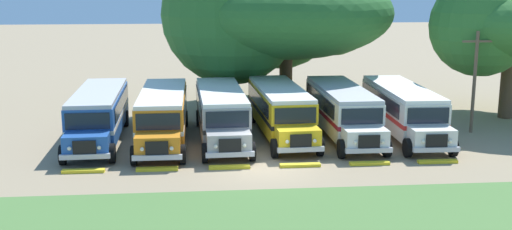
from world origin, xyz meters
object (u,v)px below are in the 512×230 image
Objects in this scene: broad_shade_tree at (277,12)px; utility_pole at (475,79)px; parked_bus_slot_4 at (342,109)px; parked_bus_slot_1 at (163,113)px; parked_bus_slot_5 at (403,108)px; secondary_tree at (505,23)px; parked_bus_slot_0 at (99,113)px; parked_bus_slot_3 at (280,108)px; parked_bus_slot_2 at (221,111)px.

broad_shade_tree reaches higher than utility_pole.
parked_bus_slot_1 is at bearing -88.85° from parked_bus_slot_4.
parked_bus_slot_4 is 0.67× the size of broad_shade_tree.
broad_shade_tree is at bearing -145.46° from parked_bus_slot_5.
parked_bus_slot_5 is 0.95× the size of secondary_tree.
parked_bus_slot_0 is at bearing -97.44° from parked_bus_slot_1.
parked_bus_slot_4 is (3.61, -0.47, 0.00)m from parked_bus_slot_3.
parked_bus_slot_1 is 0.67× the size of broad_shade_tree.
parked_bus_slot_5 is at bearing 86.91° from parked_bus_slot_4.
parked_bus_slot_4 is (10.43, 0.31, 0.00)m from parked_bus_slot_1.
parked_bus_slot_4 is at bearing 79.69° from parked_bus_slot_3.
utility_pole is (21.99, -0.26, 1.69)m from parked_bus_slot_0.
parked_bus_slot_1 is 6.87m from parked_bus_slot_3.
parked_bus_slot_5 is 0.67× the size of broad_shade_tree.
parked_bus_slot_2 is 1.00× the size of parked_bus_slot_4.
parked_bus_slot_2 is at bearing 93.16° from parked_bus_slot_1.
parked_bus_slot_1 is 1.00× the size of parked_bus_slot_4.
parked_bus_slot_2 is at bearing -83.49° from parked_bus_slot_3.
broad_shade_tree is (7.75, 9.71, 5.23)m from parked_bus_slot_1.
parked_bus_slot_2 is 11.73m from broad_shade_tree.
parked_bus_slot_0 is at bearing -94.37° from parked_bus_slot_2.
parked_bus_slot_2 is at bearing -89.60° from parked_bus_slot_4.
parked_bus_slot_5 is at bearing 87.21° from parked_bus_slot_0.
parked_bus_slot_2 is 3.55m from parked_bus_slot_3.
parked_bus_slot_3 is at bearing 89.92° from parked_bus_slot_0.
broad_shade_tree reaches higher than parked_bus_slot_1.
parked_bus_slot_0 is 1.00× the size of parked_bus_slot_2.
parked_bus_slot_5 is at bearing -152.55° from secondary_tree.
parked_bus_slot_3 is at bearing -97.91° from parked_bus_slot_4.
parked_bus_slot_2 and parked_bus_slot_5 have the same top height.
broad_shade_tree reaches higher than parked_bus_slot_2.
broad_shade_tree is at bearing 138.07° from utility_pole.
parked_bus_slot_0 is at bearing -91.19° from parked_bus_slot_4.
parked_bus_slot_1 is 1.79× the size of utility_pole.
parked_bus_slot_5 is at bearing -56.69° from broad_shade_tree.
parked_bus_slot_2 is 0.67× the size of broad_shade_tree.
utility_pole reaches higher than parked_bus_slot_5.
parked_bus_slot_0 is 1.00× the size of parked_bus_slot_5.
parked_bus_slot_3 is 0.67× the size of broad_shade_tree.
secondary_tree is at bearing -20.84° from broad_shade_tree.
parked_bus_slot_0 is 22.05m from utility_pole.
utility_pole is at bearing 87.93° from parked_bus_slot_2.
parked_bus_slot_4 is at bearing 88.84° from parked_bus_slot_2.
parked_bus_slot_3 is at bearing -166.96° from secondary_tree.
parked_bus_slot_2 is (6.97, -0.27, 0.00)m from parked_bus_slot_0.
broad_shade_tree is at bearing 152.93° from parked_bus_slot_2.
broad_shade_tree is at bearing 127.28° from parked_bus_slot_0.
parked_bus_slot_1 is 22.90m from secondary_tree.
parked_bus_slot_1 and parked_bus_slot_3 have the same top height.
parked_bus_slot_0 is 3.68m from parked_bus_slot_1.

